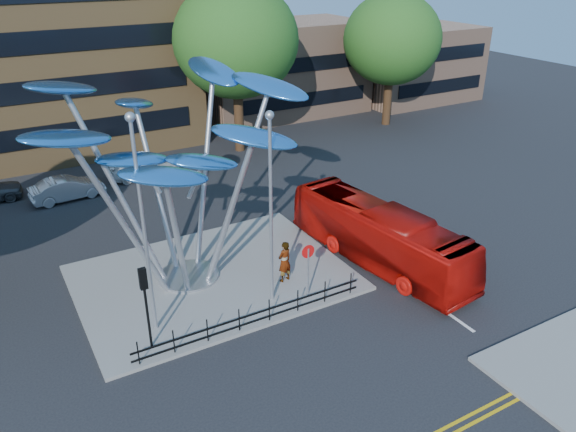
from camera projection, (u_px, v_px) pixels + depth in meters
ground at (298, 343)px, 21.76m from camera, size 120.00×120.00×0.00m
traffic_island at (213, 277)px, 25.97m from camera, size 12.00×9.00×0.15m
low_building_near at (280, 69)px, 50.67m from camera, size 15.00×8.00×8.00m
low_building_far at (413, 63)px, 55.61m from camera, size 12.00×8.00×7.00m
tree_right at (236, 40)px, 39.08m from camera, size 8.80×8.80×12.11m
tree_far at (392, 39)px, 45.77m from camera, size 8.00×8.00×10.81m
leaf_sculpture at (173, 136)px, 23.08m from camera, size 12.72×9.54×9.51m
street_lamp_left at (142, 210)px, 20.16m from camera, size 0.36×0.36×8.80m
street_lamp_right at (271, 194)px, 22.12m from camera, size 0.36×0.36×8.30m
traffic_light_island at (145, 291)px, 20.34m from camera, size 0.28×0.18×3.42m
no_entry_sign_island at (308, 262)px, 23.84m from camera, size 0.60×0.10×2.45m
pedestrian_railing_front at (254, 317)px, 22.40m from camera, size 10.00×0.06×1.00m
red_bus at (379, 235)px, 26.80m from camera, size 3.65×10.65×2.91m
pedestrian at (285, 261)px, 25.19m from camera, size 0.81×0.63×1.98m
parked_car_mid at (67, 188)px, 33.94m from camera, size 4.42×1.91×1.41m
parked_car_right at (145, 168)px, 37.19m from camera, size 4.79×2.38×1.34m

